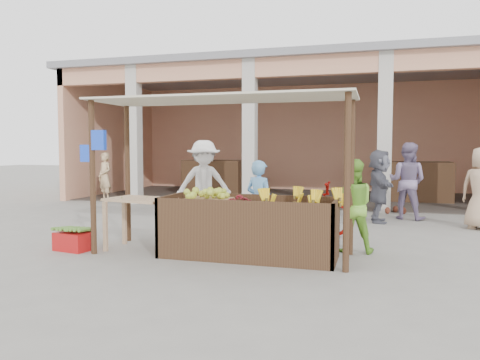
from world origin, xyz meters
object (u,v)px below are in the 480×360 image
(side_table, at_px, (140,207))
(fruit_stall, at_px, (249,231))
(motorcycle, at_px, (300,207))
(red_crate, at_px, (74,241))
(vendor_green, at_px, (352,203))
(vendor_blue, at_px, (259,200))

(side_table, bearing_deg, fruit_stall, 9.43)
(fruit_stall, xyz_separation_m, motorcycle, (0.45, 2.03, 0.12))
(side_table, height_order, motorcycle, motorcycle)
(red_crate, xyz_separation_m, motorcycle, (3.25, 2.35, 0.38))
(motorcycle, bearing_deg, vendor_green, -140.95)
(red_crate, height_order, vendor_green, vendor_green)
(vendor_green, distance_m, motorcycle, 1.63)
(red_crate, distance_m, vendor_green, 4.44)
(fruit_stall, distance_m, motorcycle, 2.08)
(fruit_stall, bearing_deg, vendor_blue, 93.81)
(side_table, height_order, red_crate, side_table)
(fruit_stall, bearing_deg, vendor_green, 28.08)
(fruit_stall, distance_m, vendor_blue, 0.99)
(side_table, bearing_deg, red_crate, -149.16)
(fruit_stall, xyz_separation_m, red_crate, (-2.80, -0.32, -0.25))
(red_crate, xyz_separation_m, vendor_green, (4.25, 1.09, 0.62))
(side_table, relative_size, motorcycle, 0.57)
(side_table, distance_m, motorcycle, 3.01)
(fruit_stall, distance_m, red_crate, 2.83)
(side_table, xyz_separation_m, vendor_green, (3.27, 0.73, 0.08))
(fruit_stall, height_order, motorcycle, motorcycle)
(motorcycle, bearing_deg, fruit_stall, 167.84)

